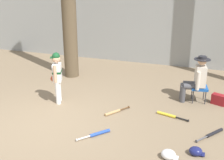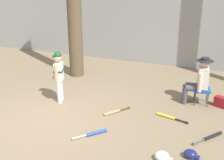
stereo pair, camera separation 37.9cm
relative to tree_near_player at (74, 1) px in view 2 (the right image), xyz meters
The scene contains 13 objects.
ground_plane 4.05m from the tree_near_player, 73.33° to the right, with size 60.00×60.00×0.00m, color #7F6B51.
concrete_back_wall 2.71m from the tree_near_player, 68.40° to the left, with size 18.00×0.36×2.98m, color gray.
tree_near_player is the anchor object (origin of this frame).
young_ballplayer 2.63m from the tree_near_player, 72.32° to the right, with size 0.47×0.55×1.31m.
folding_stool 4.52m from the tree_near_player, 10.80° to the right, with size 0.46×0.46×0.41m.
seated_spectator 4.33m from the tree_near_player, 11.30° to the right, with size 0.68×0.54×1.20m.
handbag_beside_stool 5.07m from the tree_near_player, ahead, with size 0.34×0.18×0.26m, color maroon.
bat_wood_tan 3.83m from the tree_near_player, 44.06° to the right, with size 0.45×0.64×0.07m.
bat_yellow_trainer 4.54m from the tree_near_player, 28.60° to the right, with size 0.75×0.26×0.07m.
bat_blue_youth 4.51m from the tree_near_player, 55.47° to the right, with size 0.53×0.62×0.07m.
bat_black_composite 5.51m from the tree_near_player, 28.67° to the right, with size 0.52×0.70×0.07m.
batting_helmet_white 5.55m from the tree_near_player, 43.54° to the right, with size 0.30×0.23×0.18m.
batting_helmet_navy 5.70m from the tree_near_player, 38.00° to the right, with size 0.28×0.22×0.16m.
Camera 2 is at (3.58, -4.58, 3.01)m, focal length 46.05 mm.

